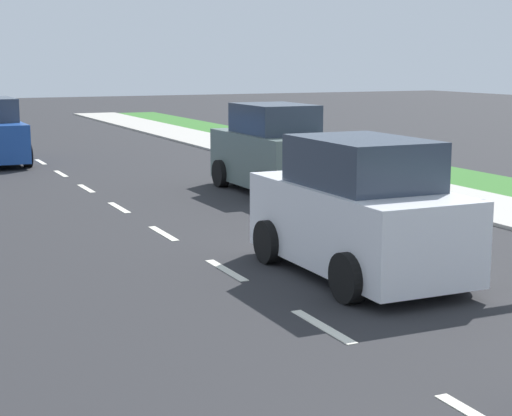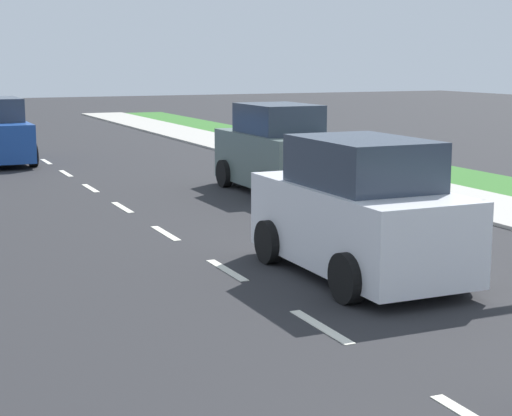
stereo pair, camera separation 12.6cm
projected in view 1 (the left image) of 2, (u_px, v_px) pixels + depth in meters
ground_plane at (59, 173)px, 23.78m from camera, size 96.00×96.00×0.00m
lane_center_line at (32, 157)px, 27.54m from camera, size 0.14×46.40×0.01m
car_parked_far at (273, 151)px, 20.22m from camera, size 1.94×3.85×2.11m
car_outgoing_ahead at (358, 212)px, 12.33m from camera, size 1.96×3.92×2.04m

